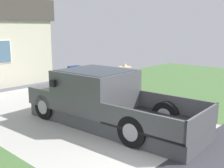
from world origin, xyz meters
TOP-DOWN VIEW (x-y plane):
  - pickup_truck at (0.32, 2.86)m, footprint 2.32×5.64m
  - person_with_hat at (1.80, 3.12)m, footprint 0.50×0.45m
  - handbag at (1.68, 2.96)m, footprint 0.36×0.15m
  - wheeled_trash_bin at (3.26, 7.44)m, footprint 0.60×0.72m

SIDE VIEW (x-z plane):
  - handbag at x=1.68m, z-range -0.08..0.38m
  - wheeled_trash_bin at x=3.26m, z-range 0.04..1.06m
  - pickup_truck at x=0.32m, z-range -0.09..1.52m
  - person_with_hat at x=1.80m, z-range 0.12..1.79m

